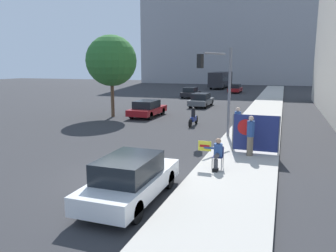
{
  "coord_description": "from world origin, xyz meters",
  "views": [
    {
      "loc": [
        5.54,
        -10.45,
        4.2
      ],
      "look_at": [
        -0.09,
        5.47,
        1.09
      ],
      "focal_mm": 35.0,
      "sensor_mm": 36.0,
      "label": 1
    }
  ],
  "objects": [
    {
      "name": "seated_protester",
      "position": [
        3.19,
        2.0,
        0.83
      ],
      "size": [
        0.99,
        0.77,
        1.22
      ],
      "rotation": [
        0.0,
        0.0,
        -0.09
      ],
      "color": "#474C56",
      "rests_on": "sidewalk_curb"
    },
    {
      "name": "building_backdrop_far",
      "position": [
        -2.0,
        70.55,
        16.97
      ],
      "size": [
        52.0,
        12.0,
        33.93
      ],
      "color": "#99999E",
      "rests_on": "ground_plane"
    },
    {
      "name": "motorcycle_on_road",
      "position": [
        -0.41,
        11.8,
        0.55
      ],
      "size": [
        0.28,
        2.25,
        1.31
      ],
      "color": "navy",
      "rests_on": "ground_plane"
    },
    {
      "name": "street_tree_near_curb",
      "position": [
        -7.82,
        13.54,
        4.6
      ],
      "size": [
        4.13,
        4.13,
        6.67
      ],
      "color": "brown",
      "rests_on": "ground_plane"
    },
    {
      "name": "traffic_light_pole",
      "position": [
        1.85,
        8.59,
        3.54
      ],
      "size": [
        2.21,
        1.98,
        5.03
      ],
      "color": "slate",
      "rests_on": "sidewalk_curb"
    },
    {
      "name": "car_on_road_distant",
      "position": [
        -6.2,
        31.84,
        0.7
      ],
      "size": [
        1.75,
        4.21,
        1.38
      ],
      "color": "black",
      "rests_on": "ground_plane"
    },
    {
      "name": "jogger_on_sidewalk",
      "position": [
        4.24,
        4.39,
        1.11
      ],
      "size": [
        0.34,
        0.34,
        1.83
      ],
      "rotation": [
        0.0,
        0.0,
        2.62
      ],
      "color": "#756651",
      "rests_on": "sidewalk_curb"
    },
    {
      "name": "protest_banner",
      "position": [
        4.4,
        4.93,
        1.12
      ],
      "size": [
        2.15,
        0.06,
        1.8
      ],
      "color": "slate",
      "rests_on": "sidewalk_curb"
    },
    {
      "name": "pedestrian_behind",
      "position": [
        3.26,
        7.32,
        1.11
      ],
      "size": [
        0.34,
        0.34,
        1.83
      ],
      "rotation": [
        0.0,
        0.0,
        2.65
      ],
      "color": "black",
      "rests_on": "sidewalk_curb"
    },
    {
      "name": "parked_car_curbside",
      "position": [
        1.18,
        -1.65,
        0.73
      ],
      "size": [
        1.75,
        4.37,
        1.46
      ],
      "color": "white",
      "rests_on": "ground_plane"
    },
    {
      "name": "car_on_road_nearest",
      "position": [
        -5.12,
        14.51,
        0.69
      ],
      "size": [
        1.86,
        4.5,
        1.37
      ],
      "color": "maroon",
      "rests_on": "ground_plane"
    },
    {
      "name": "sidewalk_curb",
      "position": [
        3.93,
        15.0,
        0.09
      ],
      "size": [
        3.17,
        90.0,
        0.17
      ],
      "primitive_type": "cube",
      "color": "#B7B2A8",
      "rests_on": "ground_plane"
    },
    {
      "name": "ground_plane",
      "position": [
        0.0,
        0.0,
        0.0
      ],
      "size": [
        160.0,
        160.0,
        0.0
      ],
      "primitive_type": "plane",
      "color": "#303033"
    },
    {
      "name": "car_on_road_midblock",
      "position": [
        -2.52,
        22.66,
        0.71
      ],
      "size": [
        1.8,
        4.44,
        1.4
      ],
      "color": "#565B60",
      "rests_on": "ground_plane"
    },
    {
      "name": "city_bus_on_road",
      "position": [
        -5.83,
        51.81,
        1.75
      ],
      "size": [
        2.59,
        11.43,
        3.03
      ],
      "color": "#232328",
      "rests_on": "ground_plane"
    },
    {
      "name": "car_on_road_far_lane",
      "position": [
        -1.71,
        41.81,
        0.69
      ],
      "size": [
        1.74,
        4.62,
        1.37
      ],
      "color": "maroon",
      "rests_on": "ground_plane"
    }
  ]
}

